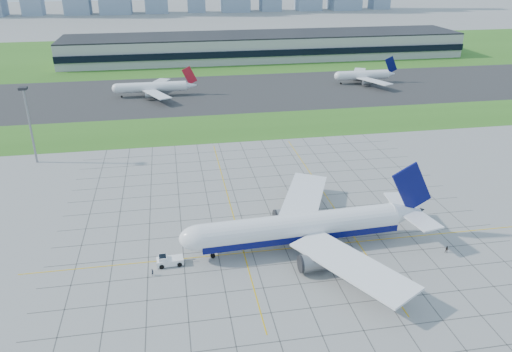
{
  "coord_description": "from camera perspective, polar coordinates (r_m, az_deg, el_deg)",
  "views": [
    {
      "loc": [
        -24.49,
        -100.27,
        64.29
      ],
      "look_at": [
        -2.21,
        25.51,
        7.0
      ],
      "focal_mm": 35.0,
      "sensor_mm": 36.0,
      "label": 1
    }
  ],
  "objects": [
    {
      "name": "crew_far",
      "position": [
        126.05,
        20.98,
        -7.85
      ],
      "size": [
        1.07,
        1.04,
        1.74
      ],
      "primitive_type": "imported",
      "rotation": [
        0.0,
        0.0,
        -0.66
      ],
      "color": "black",
      "rests_on": "ground"
    },
    {
      "name": "apron_markings",
      "position": [
        130.97,
        2.25,
        -5.26
      ],
      "size": [
        120.0,
        130.0,
        0.03
      ],
      "color": "#474744",
      "rests_on": "ground"
    },
    {
      "name": "pushback_tug",
      "position": [
        115.35,
        -9.95,
        -9.49
      ],
      "size": [
        8.75,
        3.3,
        2.42
      ],
      "rotation": [
        0.0,
        0.0,
        0.05
      ],
      "color": "white",
      "rests_on": "ground"
    },
    {
      "name": "distant_jet_1",
      "position": [
        251.87,
        -11.68,
        9.93
      ],
      "size": [
        38.84,
        42.66,
        14.08
      ],
      "color": "white",
      "rests_on": "ground"
    },
    {
      "name": "distant_jet_2",
      "position": [
        278.56,
        12.26,
        11.22
      ],
      "size": [
        32.69,
        42.66,
        14.08
      ],
      "color": "white",
      "rests_on": "ground"
    },
    {
      "name": "grass_median",
      "position": [
        202.32,
        -2.58,
        5.61
      ],
      "size": [
        700.0,
        35.0,
        0.04
      ],
      "primitive_type": "cube",
      "color": "#2F601B",
      "rests_on": "ground"
    },
    {
      "name": "asphalt_taxiway",
      "position": [
        254.73,
        -4.26,
        9.48
      ],
      "size": [
        700.0,
        75.0,
        0.04
      ],
      "primitive_type": "cube",
      "color": "#383838",
      "rests_on": "ground"
    },
    {
      "name": "crew_near",
      "position": [
        112.74,
        -11.75,
        -10.71
      ],
      "size": [
        0.64,
        0.68,
        1.57
      ],
      "primitive_type": "imported",
      "rotation": [
        0.0,
        0.0,
        0.93
      ],
      "color": "black",
      "rests_on": "ground"
    },
    {
      "name": "light_mast",
      "position": [
        178.04,
        -24.59,
        6.27
      ],
      "size": [
        2.5,
        2.5,
        25.6
      ],
      "color": "gray",
      "rests_on": "ground"
    },
    {
      "name": "ground",
      "position": [
        121.6,
        3.15,
        -7.8
      ],
      "size": [
        1400.0,
        1400.0,
        0.0
      ],
      "primitive_type": "plane",
      "color": "#979892",
      "rests_on": "ground"
    },
    {
      "name": "grass_far",
      "position": [
        361.86,
        -6.18,
        13.79
      ],
      "size": [
        700.0,
        145.0,
        0.04
      ],
      "primitive_type": "cube",
      "color": "#2F601B",
      "rests_on": "ground"
    },
    {
      "name": "terminal",
      "position": [
        341.07,
        1.03,
        14.64
      ],
      "size": [
        260.0,
        43.0,
        15.8
      ],
      "color": "#B7B7B2",
      "rests_on": "ground"
    },
    {
      "name": "airliner",
      "position": [
        118.31,
        5.32,
        -5.86
      ],
      "size": [
        61.76,
        62.49,
        19.43
      ],
      "rotation": [
        0.0,
        0.0,
        0.05
      ],
      "color": "white",
      "rests_on": "ground"
    }
  ]
}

